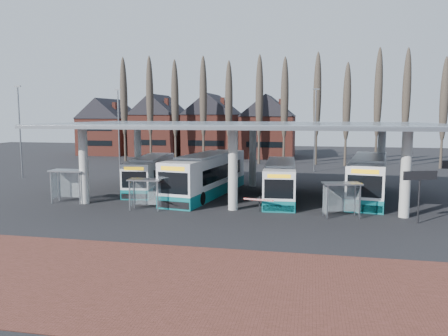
% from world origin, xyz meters
% --- Properties ---
extents(ground, '(140.00, 140.00, 0.00)m').
position_xyz_m(ground, '(0.00, 0.00, 0.00)').
color(ground, black).
rests_on(ground, ground).
extents(brick_strip, '(70.00, 10.00, 0.03)m').
position_xyz_m(brick_strip, '(0.00, -12.00, 0.01)').
color(brick_strip, brown).
rests_on(brick_strip, ground).
extents(station_canopy, '(32.00, 16.00, 6.34)m').
position_xyz_m(station_canopy, '(0.00, 8.00, 5.68)').
color(station_canopy, '#BABBB6').
rests_on(station_canopy, ground).
extents(poplar_row, '(45.10, 1.10, 14.50)m').
position_xyz_m(poplar_row, '(0.00, 33.00, 8.78)').
color(poplar_row, '#473D33').
rests_on(poplar_row, ground).
extents(townhouse_row, '(36.80, 10.30, 12.25)m').
position_xyz_m(townhouse_row, '(-15.75, 44.00, 5.94)').
color(townhouse_row, brown).
rests_on(townhouse_row, ground).
extents(lamp_post_a, '(0.80, 0.16, 10.17)m').
position_xyz_m(lamp_post_a, '(-18.00, 22.00, 5.34)').
color(lamp_post_a, slate).
rests_on(lamp_post_a, ground).
extents(lamp_post_b, '(0.80, 0.16, 10.17)m').
position_xyz_m(lamp_post_b, '(6.00, 26.00, 5.34)').
color(lamp_post_b, slate).
rests_on(lamp_post_b, ground).
extents(lamp_post_d, '(0.80, 0.16, 10.17)m').
position_xyz_m(lamp_post_d, '(-26.00, 14.00, 5.34)').
color(lamp_post_d, slate).
rests_on(lamp_post_d, ground).
extents(bus_0, '(3.69, 11.32, 3.09)m').
position_xyz_m(bus_0, '(-9.29, 10.02, 1.46)').
color(bus_0, silver).
rests_on(bus_0, ground).
extents(bus_1, '(4.71, 13.35, 3.63)m').
position_xyz_m(bus_1, '(-3.34, 8.05, 1.71)').
color(bus_1, silver).
rests_on(bus_1, ground).
extents(bus_2, '(2.99, 11.35, 3.12)m').
position_xyz_m(bus_2, '(3.11, 7.84, 1.47)').
color(bus_2, silver).
rests_on(bus_2, ground).
extents(bus_3, '(4.73, 13.03, 3.55)m').
position_xyz_m(bus_3, '(10.44, 9.52, 1.67)').
color(bus_3, silver).
rests_on(bus_3, ground).
extents(shelter_0, '(2.88, 1.50, 2.64)m').
position_xyz_m(shelter_0, '(-13.41, 2.71, 1.92)').
color(shelter_0, gray).
rests_on(shelter_0, ground).
extents(shelter_1, '(2.55, 1.38, 2.30)m').
position_xyz_m(shelter_1, '(-6.39, 1.42, 1.67)').
color(shelter_1, gray).
rests_on(shelter_1, ground).
extents(shelter_2, '(2.81, 1.85, 2.40)m').
position_xyz_m(shelter_2, '(7.72, 1.78, 1.75)').
color(shelter_2, gray).
rests_on(shelter_2, ground).
extents(info_sign_0, '(2.22, 0.90, 3.44)m').
position_xyz_m(info_sign_0, '(12.55, 0.88, 2.89)').
color(info_sign_0, black).
rests_on(info_sign_0, ground).
extents(barrier, '(2.24, 0.82, 1.13)m').
position_xyz_m(barrier, '(2.01, 1.91, 0.88)').
color(barrier, black).
rests_on(barrier, ground).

